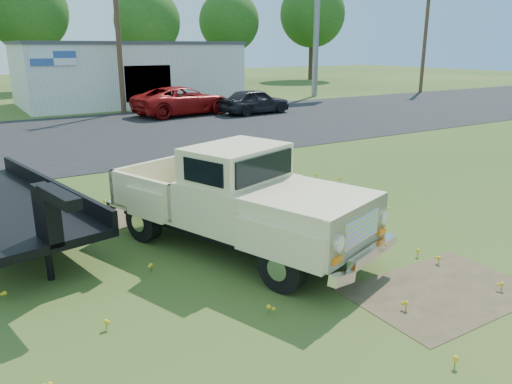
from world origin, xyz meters
The scene contains 15 objects.
ground centered at (0.00, 0.00, 0.00)m, with size 140.00×140.00×0.00m, color #294A17.
asphalt_lot centered at (0.00, 15.00, 0.00)m, with size 90.00×14.00×0.02m, color black.
dirt_patch_a centered at (1.50, -3.00, 0.00)m, with size 3.00×2.00×0.01m, color #473D26.
dirt_patch_b centered at (-2.00, 3.50, 0.00)m, with size 2.20×1.60×0.01m, color #473D26.
commercial_building centered at (6.00, 26.99, 2.10)m, with size 14.20×8.20×4.15m.
utility_pole_mid centered at (4.00, 22.00, 4.60)m, with size 1.60×0.30×9.00m.
utility_pole_east centered at (30.00, 22.00, 4.60)m, with size 1.60×0.30×9.00m.
treeline_d centered at (2.00, 40.50, 6.62)m, with size 6.72×6.72×10.00m.
treeline_e centered at (12.00, 39.00, 5.98)m, with size 6.08×6.08×9.04m.
treeline_f centered at (22.00, 41.50, 6.30)m, with size 6.40×6.40×9.52m.
treeline_g centered at (32.00, 40.00, 7.25)m, with size 7.36×7.36×10.95m.
vintage_pickup_truck centered at (-0.48, 0.41, 1.05)m, with size 2.25×5.79×2.10m, color beige, non-canonical shape.
flatbed_trailer centered at (-4.39, 3.33, 0.89)m, with size 2.18×6.55×1.79m, color black, non-canonical shape.
red_pickup centered at (6.66, 19.30, 0.81)m, with size 2.69×5.84×1.62m, color maroon.
dark_sedan centered at (10.47, 17.50, 0.73)m, with size 1.72×4.28×1.46m, color black.
Camera 1 is at (-5.05, -7.71, 3.93)m, focal length 35.00 mm.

